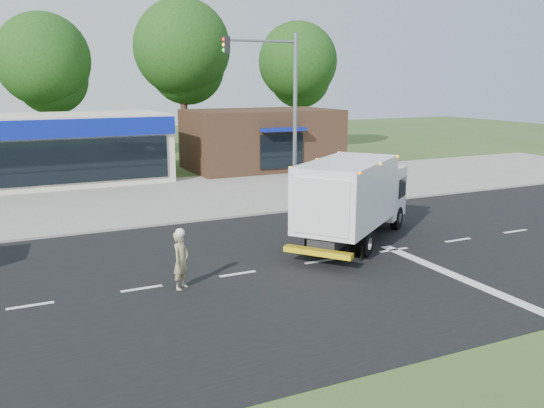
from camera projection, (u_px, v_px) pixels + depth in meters
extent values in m
plane|color=#385123|center=(321.00, 262.00, 19.21)|extent=(120.00, 120.00, 0.00)
cube|color=black|center=(321.00, 261.00, 19.21)|extent=(60.00, 14.00, 0.02)
cube|color=gray|center=(230.00, 211.00, 26.43)|extent=(60.00, 2.40, 0.12)
cube|color=gray|center=(192.00, 191.00, 31.55)|extent=(60.00, 9.00, 0.02)
cube|color=silver|center=(30.00, 306.00, 15.41)|extent=(1.20, 0.15, 0.01)
cube|color=silver|center=(142.00, 288.00, 16.67)|extent=(1.20, 0.15, 0.01)
cube|color=silver|center=(238.00, 274.00, 17.94)|extent=(1.20, 0.15, 0.01)
cube|color=silver|center=(321.00, 261.00, 19.21)|extent=(1.20, 0.15, 0.01)
cube|color=silver|center=(394.00, 250.00, 20.48)|extent=(1.20, 0.15, 0.01)
cube|color=silver|center=(458.00, 240.00, 21.74)|extent=(1.20, 0.15, 0.01)
cube|color=silver|center=(515.00, 231.00, 23.01)|extent=(1.20, 0.15, 0.01)
cube|color=silver|center=(453.00, 275.00, 17.83)|extent=(0.40, 7.00, 0.01)
cube|color=black|center=(346.00, 230.00, 20.68)|extent=(4.42, 3.70, 0.34)
cube|color=silver|center=(375.00, 191.00, 23.49)|extent=(2.79, 2.82, 2.03)
cube|color=black|center=(382.00, 183.00, 24.25)|extent=(1.23, 1.55, 0.87)
cube|color=white|center=(347.00, 193.00, 20.40)|extent=(5.24, 4.77, 2.27)
cube|color=silver|center=(321.00, 207.00, 18.29)|extent=(1.22, 1.57, 1.83)
cube|color=yellow|center=(318.00, 252.00, 18.44)|extent=(1.67, 2.05, 0.17)
cube|color=orange|center=(348.00, 162.00, 20.16)|extent=(5.11, 4.68, 0.08)
cylinder|color=black|center=(353.00, 213.00, 24.16)|extent=(0.91, 0.79, 0.93)
cylinder|color=black|center=(396.00, 218.00, 23.34)|extent=(0.91, 0.79, 0.93)
cylinder|color=black|center=(314.00, 236.00, 20.56)|extent=(0.91, 0.79, 0.93)
cylinder|color=black|center=(366.00, 243.00, 19.71)|extent=(0.91, 0.79, 0.93)
imported|color=tan|center=(181.00, 261.00, 16.55)|extent=(0.73, 0.72, 1.70)
sphere|color=white|center=(180.00, 233.00, 16.38)|extent=(0.28, 0.28, 0.28)
cube|color=beige|center=(6.00, 151.00, 32.62)|extent=(18.00, 6.00, 4.00)
cube|color=#0A1B92|center=(4.00, 131.00, 29.64)|extent=(18.00, 0.30, 1.00)
cube|color=black|center=(8.00, 165.00, 30.02)|extent=(17.00, 0.12, 2.40)
cube|color=#382316|center=(262.00, 139.00, 39.38)|extent=(10.00, 6.00, 4.00)
cube|color=#0A1B92|center=(282.00, 129.00, 36.46)|extent=(3.00, 1.20, 0.20)
cube|color=black|center=(282.00, 151.00, 36.80)|extent=(3.00, 0.12, 2.20)
cylinder|color=gray|center=(295.00, 123.00, 26.34)|extent=(0.18, 0.18, 8.00)
cylinder|color=gray|center=(261.00, 41.00, 24.87)|extent=(3.40, 0.12, 0.12)
cube|color=black|center=(226.00, 45.00, 24.23)|extent=(0.25, 0.25, 0.70)
cylinder|color=#332114|center=(48.00, 117.00, 40.65)|extent=(0.56, 0.56, 6.86)
sphere|color=#1C4213|center=(43.00, 59.00, 39.82)|extent=(6.47, 6.47, 6.47)
sphere|color=#1C4213|center=(52.00, 78.00, 40.74)|extent=(5.10, 5.10, 5.10)
cylinder|color=#332114|center=(184.00, 107.00, 44.77)|extent=(0.56, 0.56, 7.84)
sphere|color=#1C4213|center=(182.00, 47.00, 43.82)|extent=(7.39, 7.39, 7.39)
sphere|color=#1C4213|center=(187.00, 67.00, 44.78)|extent=(5.82, 5.82, 5.82)
cylinder|color=#332114|center=(297.00, 110.00, 49.08)|extent=(0.56, 0.56, 7.00)
sphere|color=#1C4213|center=(298.00, 61.00, 48.24)|extent=(6.60, 6.60, 6.60)
sphere|color=#1C4213|center=(300.00, 77.00, 49.16)|extent=(5.20, 5.20, 5.20)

